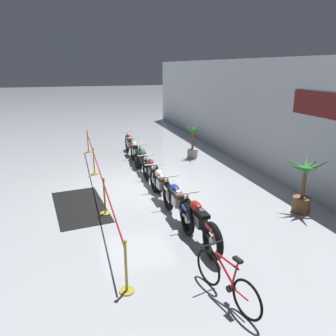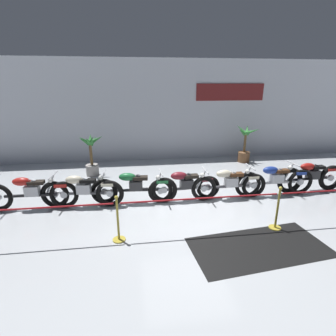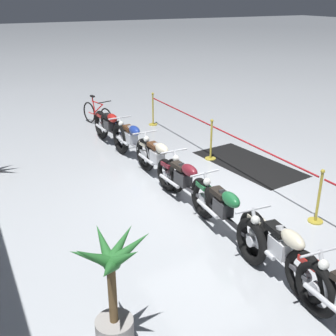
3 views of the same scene
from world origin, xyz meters
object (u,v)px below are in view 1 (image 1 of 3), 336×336
(potted_palm_left_of_row, at_px, (303,186))
(stanchion_far_left, at_px, (94,158))
(motorcycle_red_0, at_px, (130,145))
(stanchion_mid_left, at_px, (94,165))
(motorcycle_blue_5, at_px, (177,202))
(stanchion_mid_right, at_px, (105,202))
(motorcycle_maroon_3, at_px, (152,172))
(motorcycle_green_2, at_px, (143,161))
(floor_banner, at_px, (80,206))
(motorcycle_cream_4, at_px, (161,185))
(motorcycle_red_6, at_px, (199,223))
(potted_palm_right_of_row, at_px, (193,141))
(bicycle, at_px, (227,281))
(stanchion_far_right, at_px, (126,274))
(motorcycle_cream_1, at_px, (135,152))

(potted_palm_left_of_row, height_order, stanchion_far_left, potted_palm_left_of_row)
(motorcycle_red_0, relative_size, stanchion_mid_left, 2.33)
(stanchion_far_left, relative_size, stanchion_mid_left, 10.03)
(motorcycle_blue_5, relative_size, potted_palm_left_of_row, 1.52)
(stanchion_mid_right, bearing_deg, motorcycle_maroon_3, 135.39)
(motorcycle_red_0, height_order, motorcycle_green_2, motorcycle_red_0)
(floor_banner, bearing_deg, motorcycle_red_0, 148.64)
(motorcycle_maroon_3, xyz_separation_m, motorcycle_cream_4, (1.30, -0.06, 0.01))
(motorcycle_red_0, xyz_separation_m, stanchion_mid_right, (5.97, -1.80, -0.12))
(motorcycle_green_2, bearing_deg, stanchion_mid_right, -29.17)
(motorcycle_green_2, distance_m, motorcycle_maroon_3, 1.43)
(motorcycle_red_6, xyz_separation_m, potted_palm_right_of_row, (-6.90, 2.47, 0.30))
(motorcycle_cream_4, relative_size, stanchion_mid_left, 2.14)
(motorcycle_cream_4, bearing_deg, stanchion_mid_left, -150.70)
(motorcycle_red_0, bearing_deg, potted_palm_left_of_row, 24.87)
(stanchion_mid_right, height_order, floor_banner, stanchion_mid_right)
(stanchion_mid_left, xyz_separation_m, stanchion_mid_right, (3.61, 0.00, 0.00))
(motorcycle_maroon_3, bearing_deg, stanchion_far_left, -128.71)
(bicycle, bearing_deg, motorcycle_blue_5, 177.26)
(motorcycle_blue_5, xyz_separation_m, stanchion_far_right, (2.52, -1.77, -0.13))
(floor_banner, bearing_deg, stanchion_far_left, 159.17)
(potted_palm_right_of_row, height_order, stanchion_far_right, potted_palm_right_of_row)
(motorcycle_red_0, height_order, stanchion_far_left, stanchion_far_left)
(potted_palm_right_of_row, bearing_deg, floor_banner, -51.33)
(bicycle, bearing_deg, motorcycle_red_0, 178.97)
(motorcycle_red_6, relative_size, stanchion_far_left, 0.21)
(motorcycle_cream_1, distance_m, bicycle, 8.78)
(motorcycle_blue_5, relative_size, potted_palm_right_of_row, 1.54)
(bicycle, relative_size, potted_palm_left_of_row, 1.03)
(motorcycle_red_6, height_order, potted_palm_left_of_row, potted_palm_left_of_row)
(motorcycle_maroon_3, height_order, potted_palm_left_of_row, potted_palm_left_of_row)
(motorcycle_cream_1, distance_m, stanchion_mid_left, 2.05)
(stanchion_far_right, bearing_deg, potted_palm_left_of_row, 110.60)
(motorcycle_cream_4, height_order, stanchion_mid_left, stanchion_mid_left)
(motorcycle_cream_1, xyz_separation_m, motorcycle_green_2, (1.40, 0.05, -0.01))
(motorcycle_green_2, xyz_separation_m, potted_palm_left_of_row, (4.70, 3.43, 0.31))
(stanchion_mid_left, distance_m, floor_banner, 2.99)
(motorcycle_red_6, distance_m, stanchion_far_left, 5.75)
(motorcycle_cream_1, height_order, motorcycle_green_2, motorcycle_cream_1)
(motorcycle_blue_5, xyz_separation_m, stanchion_mid_right, (-0.91, -1.77, -0.13))
(stanchion_mid_right, xyz_separation_m, floor_banner, (-0.71, -0.66, -0.35))
(motorcycle_blue_5, bearing_deg, stanchion_far_left, -156.93)
(motorcycle_cream_4, distance_m, potted_palm_right_of_row, 4.98)
(motorcycle_red_0, bearing_deg, stanchion_mid_left, -37.28)
(motorcycle_maroon_3, distance_m, motorcycle_blue_5, 2.73)
(motorcycle_red_6, bearing_deg, motorcycle_blue_5, -174.54)
(stanchion_far_left, height_order, stanchion_far_right, same)
(motorcycle_red_6, relative_size, potted_palm_right_of_row, 1.41)
(bicycle, bearing_deg, potted_palm_right_of_row, 162.78)
(motorcycle_maroon_3, bearing_deg, stanchion_mid_left, -134.97)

